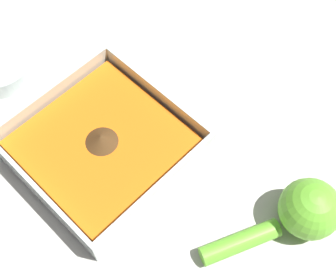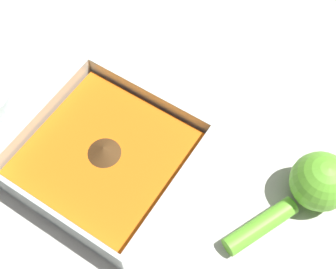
# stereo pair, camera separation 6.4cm
# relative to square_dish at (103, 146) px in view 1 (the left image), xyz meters

# --- Properties ---
(ground_plane) EXTENTS (4.00, 4.00, 0.00)m
(ground_plane) POSITION_rel_square_dish_xyz_m (0.03, -0.01, -0.02)
(ground_plane) COLOR beige
(square_dish) EXTENTS (0.22, 0.22, 0.05)m
(square_dish) POSITION_rel_square_dish_xyz_m (0.00, 0.00, 0.00)
(square_dish) COLOR silver
(square_dish) RESTS_ON ground_plane
(spice_bowl) EXTENTS (0.09, 0.09, 0.03)m
(spice_bowl) POSITION_rel_square_dish_xyz_m (0.22, 0.02, -0.00)
(spice_bowl) COLOR silver
(spice_bowl) RESTS_ON ground_plane
(lemon_squeezer) EXTENTS (0.11, 0.18, 0.08)m
(lemon_squeezer) POSITION_rel_square_dish_xyz_m (-0.25, -0.10, 0.02)
(lemon_squeezer) COLOR #6BC633
(lemon_squeezer) RESTS_ON ground_plane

